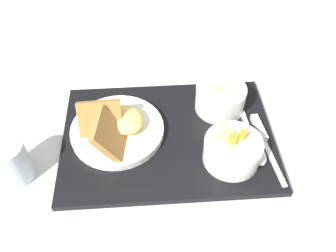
% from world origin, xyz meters
% --- Properties ---
extents(ground_plane, '(4.00, 4.00, 0.00)m').
position_xyz_m(ground_plane, '(0.00, 0.00, 0.00)').
color(ground_plane, silver).
extents(serving_tray, '(0.48, 0.36, 0.01)m').
position_xyz_m(serving_tray, '(0.00, 0.00, 0.01)').
color(serving_tray, black).
rests_on(serving_tray, ground_plane).
extents(bowl_salad, '(0.11, 0.11, 0.07)m').
position_xyz_m(bowl_salad, '(-0.11, 0.08, 0.04)').
color(bowl_salad, white).
rests_on(bowl_salad, serving_tray).
extents(bowl_soup, '(0.11, 0.11, 0.06)m').
position_xyz_m(bowl_soup, '(-0.13, -0.06, 0.05)').
color(bowl_soup, white).
rests_on(bowl_soup, serving_tray).
extents(plate_main, '(0.20, 0.20, 0.09)m').
position_xyz_m(plate_main, '(0.11, -0.02, 0.03)').
color(plate_main, white).
rests_on(plate_main, serving_tray).
extents(knife, '(0.02, 0.18, 0.01)m').
position_xyz_m(knife, '(-0.20, 0.04, 0.02)').
color(knife, silver).
rests_on(knife, serving_tray).
extents(spoon, '(0.04, 0.15, 0.01)m').
position_xyz_m(spoon, '(-0.17, 0.07, 0.02)').
color(spoon, silver).
rests_on(spoon, serving_tray).
extents(glass_water, '(0.07, 0.07, 0.09)m').
position_xyz_m(glass_water, '(0.31, 0.04, 0.04)').
color(glass_water, silver).
rests_on(glass_water, ground_plane).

